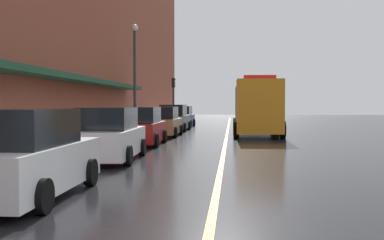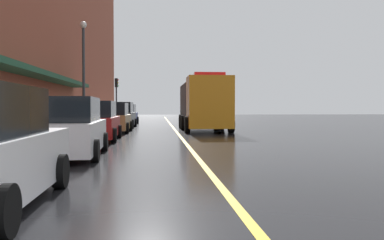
% 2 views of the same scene
% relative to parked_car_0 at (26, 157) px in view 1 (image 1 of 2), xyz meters
% --- Properties ---
extents(ground_plane, '(112.00, 112.00, 0.00)m').
position_rel_parked_car_0_xyz_m(ground_plane, '(3.88, 22.37, -0.85)').
color(ground_plane, black).
extents(sidewalk_left, '(2.40, 70.00, 0.15)m').
position_rel_parked_car_0_xyz_m(sidewalk_left, '(-2.32, 22.37, -0.78)').
color(sidewalk_left, '#ADA8A0').
rests_on(sidewalk_left, ground).
extents(lane_center_stripe, '(0.16, 70.00, 0.01)m').
position_rel_parked_car_0_xyz_m(lane_center_stripe, '(3.88, 22.37, -0.85)').
color(lane_center_stripe, gold).
rests_on(lane_center_stripe, ground).
extents(parked_car_0, '(2.06, 4.75, 1.83)m').
position_rel_parked_car_0_xyz_m(parked_car_0, '(0.00, 0.00, 0.00)').
color(parked_car_0, silver).
rests_on(parked_car_0, ground).
extents(parked_car_1, '(2.16, 4.80, 1.82)m').
position_rel_parked_car_0_xyz_m(parked_car_1, '(0.01, 6.53, -0.01)').
color(parked_car_1, silver).
rests_on(parked_car_1, ground).
extents(parked_car_2, '(2.14, 4.49, 1.80)m').
position_rel_parked_car_0_xyz_m(parked_car_2, '(-0.13, 12.71, -0.01)').
color(parked_car_2, maroon).
rests_on(parked_car_2, ground).
extents(parked_car_3, '(2.14, 4.25, 1.78)m').
position_rel_parked_car_0_xyz_m(parked_car_3, '(0.02, 18.82, -0.02)').
color(parked_car_3, '#A5844C').
rests_on(parked_car_3, ground).
extents(parked_car_4, '(2.17, 4.56, 1.90)m').
position_rel_parked_car_0_xyz_m(parked_car_4, '(-0.01, 24.55, 0.03)').
color(parked_car_4, '#595B60').
rests_on(parked_car_4, ground).
extents(parked_car_5, '(2.04, 4.36, 1.78)m').
position_rel_parked_car_0_xyz_m(parked_car_5, '(-0.04, 30.28, -0.02)').
color(parked_car_5, navy).
rests_on(parked_car_5, ground).
extents(utility_truck, '(2.93, 8.24, 3.56)m').
position_rel_parked_car_0_xyz_m(utility_truck, '(5.74, 20.35, 0.85)').
color(utility_truck, orange).
rests_on(utility_truck, ground).
extents(parking_meter_0, '(0.14, 0.18, 1.33)m').
position_rel_parked_car_0_xyz_m(parking_meter_0, '(-1.47, 12.82, 0.21)').
color(parking_meter_0, '#4C4C51').
rests_on(parking_meter_0, sidewalk_left).
extents(parking_meter_1, '(0.14, 0.18, 1.33)m').
position_rel_parked_car_0_xyz_m(parking_meter_1, '(-1.47, 28.82, 0.21)').
color(parking_meter_1, '#4C4C51').
rests_on(parking_meter_1, sidewalk_left).
extents(parking_meter_2, '(0.14, 0.18, 1.33)m').
position_rel_parked_car_0_xyz_m(parking_meter_2, '(-1.47, 16.79, 0.21)').
color(parking_meter_2, '#4C4C51').
rests_on(parking_meter_2, sidewalk_left).
extents(street_lamp_left, '(0.44, 0.44, 6.94)m').
position_rel_parked_car_0_xyz_m(street_lamp_left, '(-2.07, 20.72, 3.55)').
color(street_lamp_left, '#33383D').
rests_on(street_lamp_left, sidewalk_left).
extents(traffic_light_near, '(0.38, 0.36, 4.30)m').
position_rel_parked_car_0_xyz_m(traffic_light_near, '(-1.41, 35.37, 2.30)').
color(traffic_light_near, '#232326').
rests_on(traffic_light_near, sidewalk_left).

